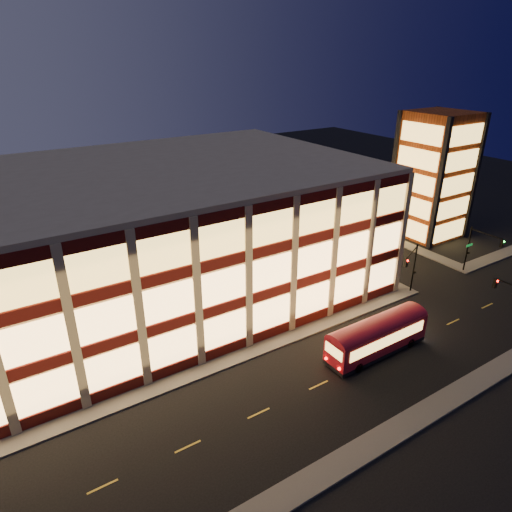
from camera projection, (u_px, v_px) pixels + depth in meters
ground at (241, 364)px, 40.82m from camera, size 200.00×200.00×0.00m
sidewalk_office_south at (206, 369)px, 40.07m from camera, size 54.00×2.00×0.15m
sidewalk_office_east at (317, 246)px, 65.16m from camera, size 2.00×30.00×0.15m
sidewalk_tower_south at (491, 258)px, 61.31m from camera, size 14.00×2.00×0.15m
sidewalk_tower_west at (372, 231)px, 70.60m from camera, size 2.00×30.00×0.15m
sidewalk_near at (340, 464)px, 30.83m from camera, size 100.00×2.00×0.15m
office_building at (136, 236)px, 49.35m from camera, size 50.45×30.45×14.50m
stair_tower at (433, 176)px, 66.00m from camera, size 8.60×8.60×18.00m
traffic_signal_far at (411, 264)px, 50.27m from camera, size 3.79×1.87×6.00m
traffic_signal_right at (480, 245)px, 55.19m from camera, size 1.20×4.37×6.00m
trolley_bus at (377, 335)px, 41.53m from camera, size 10.52×2.78×3.56m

